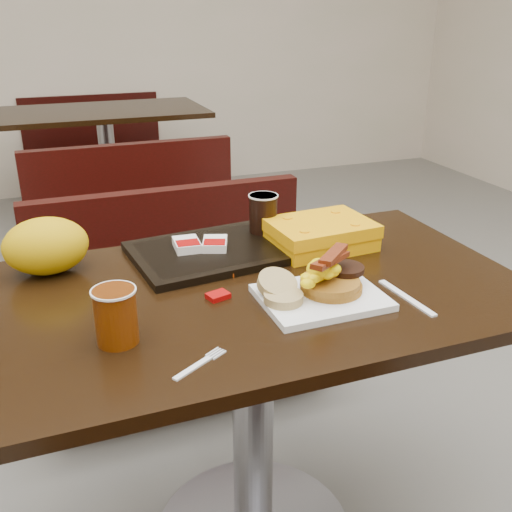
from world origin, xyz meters
name	(u,v)px	position (x,y,z in m)	size (l,w,h in m)	color
table_near	(253,426)	(0.00, 0.00, 0.38)	(1.20, 0.70, 0.75)	black
bench_near_n	(183,305)	(0.00, 0.70, 0.36)	(1.00, 0.46, 0.72)	black
table_far	(109,170)	(0.00, 2.60, 0.38)	(1.20, 0.70, 0.75)	black
bench_far_s	(128,205)	(0.00, 1.90, 0.36)	(1.00, 0.46, 0.72)	black
bench_far_n	(96,149)	(0.00, 3.30, 0.36)	(1.00, 0.46, 0.72)	black
platter	(321,297)	(0.11, -0.11, 0.76)	(0.25, 0.20, 0.01)	white
pancake_stack	(331,284)	(0.14, -0.10, 0.78)	(0.13, 0.13, 0.03)	#955818
sausage_patty	(346,269)	(0.19, -0.08, 0.80)	(0.08, 0.08, 0.01)	black
scrambled_eggs	(318,272)	(0.11, -0.10, 0.81)	(0.09, 0.07, 0.04)	#FFEC05
bacon_strips	(331,259)	(0.13, -0.11, 0.84)	(0.15, 0.06, 0.01)	#4B1505
muffin_bottom	(283,298)	(0.03, -0.11, 0.77)	(0.08, 0.08, 0.02)	tan
muffin_top	(277,284)	(0.03, -0.07, 0.79)	(0.08, 0.08, 0.02)	tan
coffee_cup_near	(116,316)	(-0.31, -0.12, 0.80)	(0.08, 0.08, 0.11)	#853804
fork	(193,368)	(-0.20, -0.26, 0.75)	(0.12, 0.02, 0.00)	white
knife	(406,298)	(0.29, -0.16, 0.75)	(0.18, 0.01, 0.00)	white
condiment_syrup	(234,271)	(-0.01, 0.09, 0.76)	(0.04, 0.03, 0.01)	#AD3707
condiment_ketchup	(218,296)	(-0.09, -0.02, 0.76)	(0.05, 0.03, 0.01)	#8C0504
tray	(216,251)	(-0.02, 0.21, 0.76)	(0.40, 0.29, 0.02)	black
hashbrown_sleeve_left	(187,245)	(-0.09, 0.23, 0.78)	(0.06, 0.08, 0.02)	silver
hashbrown_sleeve_right	(215,244)	(-0.02, 0.21, 0.78)	(0.06, 0.08, 0.02)	silver
coffee_cup_far	(263,213)	(0.13, 0.27, 0.82)	(0.07, 0.07, 0.10)	black
clamshell	(320,234)	(0.24, 0.17, 0.78)	(0.25, 0.19, 0.07)	orange
paper_bag	(46,246)	(-0.41, 0.24, 0.82)	(0.19, 0.14, 0.13)	orange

